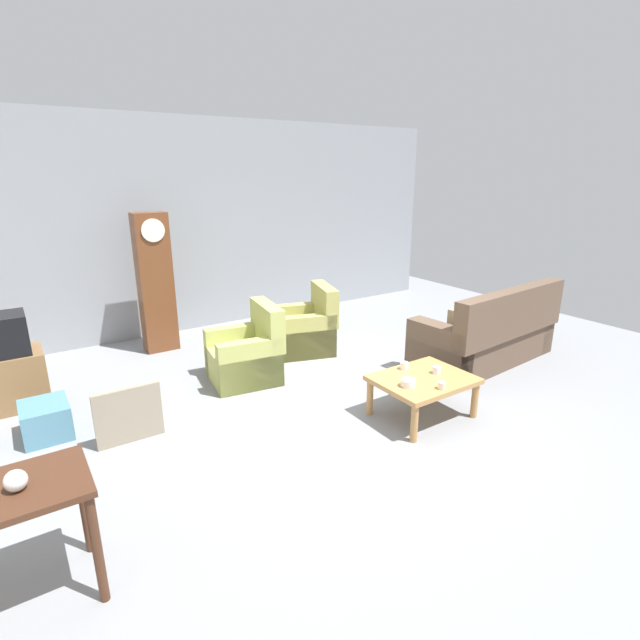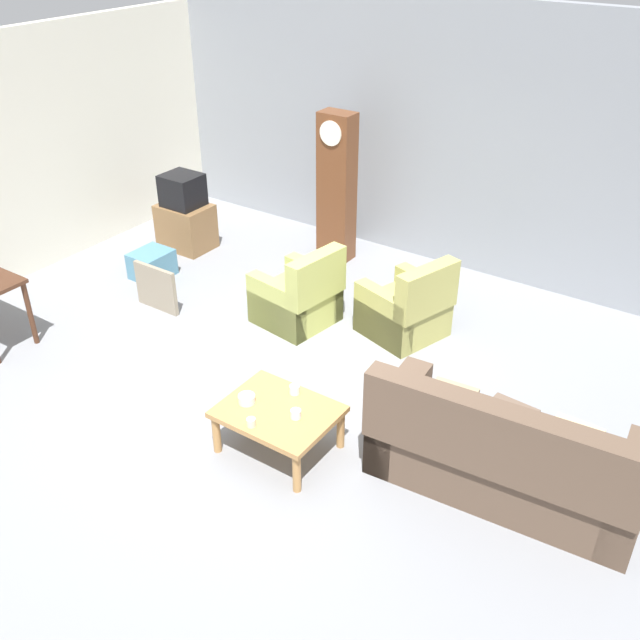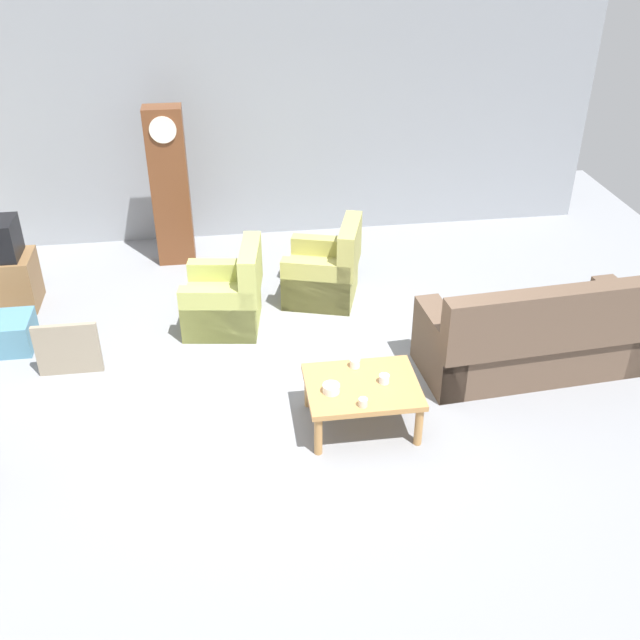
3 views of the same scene
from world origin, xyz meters
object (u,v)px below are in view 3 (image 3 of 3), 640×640
(coffee_table_wood, at_px, (362,390))
(storage_box_blue, at_px, (12,333))
(armchair_olive_far, at_px, (325,273))
(grandfather_clock, at_px, (170,187))
(tv_stand_cabinet, at_px, (5,282))
(framed_picture_leaning, at_px, (68,349))
(cup_white_porcelain, at_px, (355,363))
(bowl_white_stacked, at_px, (331,388))
(couch_floral, at_px, (534,339))
(cup_blue_rimmed, at_px, (384,379))
(armchair_olive_near, at_px, (226,300))
(cup_cream_tall, at_px, (363,402))

(coffee_table_wood, relative_size, storage_box_blue, 2.00)
(armchair_olive_far, bearing_deg, grandfather_clock, 144.70)
(tv_stand_cabinet, distance_m, framed_picture_leaning, 1.67)
(framed_picture_leaning, bearing_deg, storage_box_blue, 139.66)
(coffee_table_wood, xyz_separation_m, cup_white_porcelain, (-0.02, 0.26, 0.10))
(framed_picture_leaning, bearing_deg, cup_white_porcelain, -18.77)
(coffee_table_wood, distance_m, bowl_white_stacked, 0.30)
(couch_floral, xyz_separation_m, tv_stand_cabinet, (-5.27, 1.99, -0.05))
(grandfather_clock, distance_m, storage_box_blue, 2.50)
(couch_floral, distance_m, cup_blue_rimmed, 1.69)
(tv_stand_cabinet, xyz_separation_m, storage_box_blue, (0.23, -0.88, -0.13))
(grandfather_clock, xyz_separation_m, cup_blue_rimmed, (1.85, -3.45, -0.49))
(coffee_table_wood, relative_size, cup_white_porcelain, 10.84)
(armchair_olive_near, distance_m, cup_cream_tall, 2.37)
(cup_blue_rimmed, distance_m, cup_cream_tall, 0.38)
(grandfather_clock, bearing_deg, cup_blue_rimmed, -61.79)
(cup_cream_tall, bearing_deg, cup_white_porcelain, 86.51)
(couch_floral, xyz_separation_m, framed_picture_leaning, (-4.39, 0.56, -0.09))
(coffee_table_wood, relative_size, cup_cream_tall, 12.74)
(grandfather_clock, height_order, cup_white_porcelain, grandfather_clock)
(couch_floral, relative_size, tv_stand_cabinet, 3.18)
(grandfather_clock, bearing_deg, coffee_table_wood, -64.25)
(framed_picture_leaning, bearing_deg, grandfather_clock, 67.45)
(armchair_olive_near, relative_size, framed_picture_leaning, 1.53)
(coffee_table_wood, bearing_deg, storage_box_blue, 152.57)
(armchair_olive_far, xyz_separation_m, cup_blue_rimmed, (0.17, -2.26, 0.16))
(armchair_olive_far, xyz_separation_m, cup_cream_tall, (-0.06, -2.56, 0.16))
(tv_stand_cabinet, relative_size, cup_blue_rimmed, 7.75)
(grandfather_clock, distance_m, cup_cream_tall, 4.11)
(tv_stand_cabinet, xyz_separation_m, cup_white_porcelain, (3.48, -2.31, 0.17))
(armchair_olive_near, relative_size, grandfather_clock, 0.48)
(storage_box_blue, height_order, bowl_white_stacked, bowl_white_stacked)
(framed_picture_leaning, height_order, cup_white_porcelain, framed_picture_leaning)
(storage_box_blue, distance_m, cup_cream_tall, 3.79)
(armchair_olive_near, xyz_separation_m, bowl_white_stacked, (0.82, -1.89, 0.16))
(framed_picture_leaning, bearing_deg, couch_floral, -7.31)
(armchair_olive_far, bearing_deg, armchair_olive_near, -158.43)
(armchair_olive_near, height_order, cup_white_porcelain, armchair_olive_near)
(armchair_olive_far, relative_size, storage_box_blue, 2.04)
(armchair_olive_near, relative_size, cup_cream_tall, 12.21)
(tv_stand_cabinet, distance_m, cup_blue_rimmed, 4.50)
(storage_box_blue, height_order, cup_white_porcelain, cup_white_porcelain)
(coffee_table_wood, height_order, cup_blue_rimmed, cup_blue_rimmed)
(cup_cream_tall, bearing_deg, couch_floral, 25.68)
(armchair_olive_far, xyz_separation_m, grandfather_clock, (-1.68, 1.19, 0.65))
(bowl_white_stacked, bearing_deg, cup_white_porcelain, 51.93)
(armchair_olive_near, height_order, armchair_olive_far, same)
(cup_cream_tall, height_order, bowl_white_stacked, bowl_white_stacked)
(armchair_olive_far, xyz_separation_m, tv_stand_cabinet, (-3.51, 0.31, -0.00))
(armchair_olive_far, distance_m, framed_picture_leaning, 2.86)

